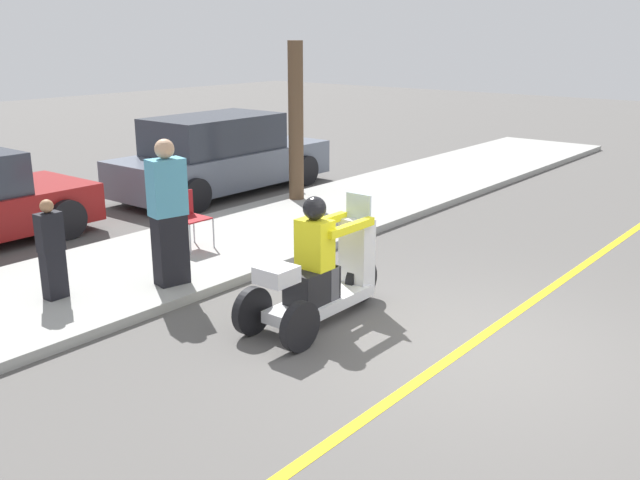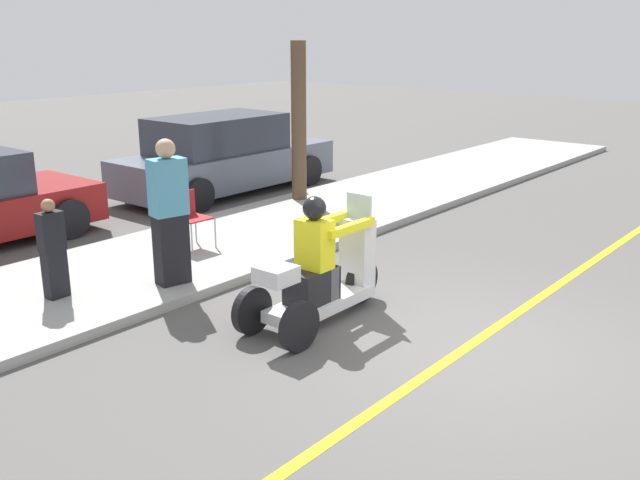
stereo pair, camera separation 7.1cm
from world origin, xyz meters
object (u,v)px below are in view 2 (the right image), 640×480
tree_trunk (299,122)px  motorcycle_trike (321,276)px  spectator_far_back (53,250)px  parked_car_lot_far (224,156)px  spectator_with_child (169,215)px  folding_chair_set_back (188,214)px

tree_trunk → motorcycle_trike: bearing=-136.5°
spectator_far_back → parked_car_lot_far: 6.44m
spectator_with_child → motorcycle_trike: bearing=-77.1°
folding_chair_set_back → parked_car_lot_far: size_ratio=0.17×
motorcycle_trike → spectator_with_child: size_ratio=1.14×
spectator_with_child → parked_car_lot_far: spectator_with_child is taller
spectator_far_back → tree_trunk: bearing=11.7°
motorcycle_trike → tree_trunk: 5.78m
parked_car_lot_far → tree_trunk: bearing=-85.7°
folding_chair_set_back → parked_car_lot_far: 4.26m
motorcycle_trike → spectator_far_back: bearing=121.6°
spectator_far_back → spectator_with_child: bearing=-29.4°
spectator_with_child → parked_car_lot_far: size_ratio=0.38×
spectator_with_child → tree_trunk: size_ratio=0.63×
spectator_far_back → spectator_with_child: (1.21, -0.68, 0.30)m
parked_car_lot_far → tree_trunk: size_ratio=1.65×
spectator_far_back → parked_car_lot_far: (5.65, 3.09, 0.04)m
motorcycle_trike → parked_car_lot_far: (3.98, 5.81, 0.21)m
spectator_with_child → tree_trunk: bearing=22.3°
spectator_far_back → tree_trunk: (5.79, 1.20, 0.87)m
spectator_far_back → tree_trunk: size_ratio=0.41×
folding_chair_set_back → tree_trunk: 3.64m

